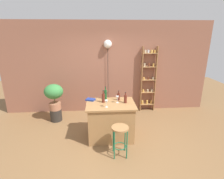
% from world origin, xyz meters
% --- Properties ---
extents(ground, '(12.00, 12.00, 0.00)m').
position_xyz_m(ground, '(0.00, 0.00, 0.00)').
color(ground, brown).
extents(back_wall, '(6.40, 0.10, 2.80)m').
position_xyz_m(back_wall, '(0.00, 1.95, 1.40)').
color(back_wall, '#8C5642').
rests_on(back_wall, ground).
extents(kitchen_counter, '(1.13, 0.79, 0.89)m').
position_xyz_m(kitchen_counter, '(0.00, 0.30, 0.45)').
color(kitchen_counter, '#9E7042').
rests_on(kitchen_counter, ground).
extents(bar_stool, '(0.35, 0.35, 0.65)m').
position_xyz_m(bar_stool, '(0.14, -0.39, 0.49)').
color(bar_stool, '#196642').
rests_on(bar_stool, ground).
extents(spice_shelf, '(0.46, 0.14, 2.06)m').
position_xyz_m(spice_shelf, '(1.29, 1.81, 1.05)').
color(spice_shelf, '#9E7042').
rests_on(spice_shelf, ground).
extents(plant_stool, '(0.33, 0.33, 0.35)m').
position_xyz_m(plant_stool, '(-1.52, 1.28, 0.18)').
color(plant_stool, '#2D2823').
rests_on(plant_stool, ground).
extents(potted_plant, '(0.52, 0.47, 0.75)m').
position_xyz_m(potted_plant, '(-1.52, 1.28, 0.81)').
color(potted_plant, '#A86B4C').
rests_on(potted_plant, plant_stool).
extents(bottle_olive_oil, '(0.07, 0.07, 0.24)m').
position_xyz_m(bottle_olive_oil, '(0.20, 0.49, 0.98)').
color(bottle_olive_oil, '#5B2319').
rests_on(bottle_olive_oil, kitchen_counter).
extents(bottle_spirits_clear, '(0.07, 0.07, 0.30)m').
position_xyz_m(bottle_spirits_clear, '(-0.17, 0.38, 1.00)').
color(bottle_spirits_clear, '#5B2319').
rests_on(bottle_spirits_clear, kitchen_counter).
extents(bottle_wine_red, '(0.07, 0.07, 0.33)m').
position_xyz_m(bottle_wine_red, '(-0.11, 0.58, 1.01)').
color(bottle_wine_red, '#194C23').
rests_on(bottle_wine_red, kitchen_counter).
extents(bottle_vinegar, '(0.07, 0.07, 0.27)m').
position_xyz_m(bottle_vinegar, '(0.34, 0.31, 0.99)').
color(bottle_vinegar, '#5B2319').
rests_on(bottle_vinegar, kitchen_counter).
extents(wine_glass_left, '(0.07, 0.07, 0.16)m').
position_xyz_m(wine_glass_left, '(0.16, 0.33, 1.00)').
color(wine_glass_left, silver).
rests_on(wine_glass_left, kitchen_counter).
extents(wine_glass_center, '(0.07, 0.07, 0.16)m').
position_xyz_m(wine_glass_center, '(-0.11, 0.10, 1.00)').
color(wine_glass_center, silver).
rests_on(wine_glass_center, kitchen_counter).
extents(cookbook, '(0.25, 0.22, 0.03)m').
position_xyz_m(cookbook, '(-0.47, 0.54, 0.90)').
color(cookbook, navy).
rests_on(cookbook, kitchen_counter).
extents(pendant_globe_light, '(0.24, 0.24, 2.25)m').
position_xyz_m(pendant_globe_light, '(0.02, 1.84, 2.11)').
color(pendant_globe_light, black).
rests_on(pendant_globe_light, ground).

